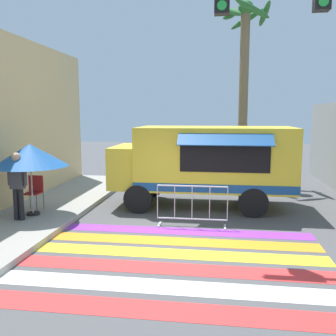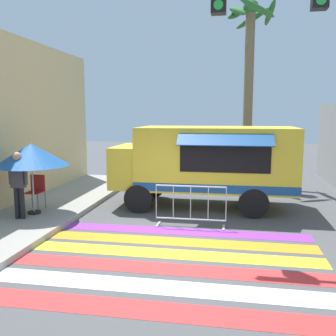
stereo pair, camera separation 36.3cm
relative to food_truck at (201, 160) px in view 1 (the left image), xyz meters
name	(u,v)px [view 1 (the left image)]	position (x,y,z in m)	size (l,w,h in m)	color
ground_plane	(176,244)	(-0.38, -3.54, -1.48)	(60.00, 60.00, 0.00)	#4C4C4F
crosswalk_painted	(170,260)	(-0.38, -4.54, -1.47)	(6.40, 4.36, 0.01)	red
food_truck	(201,160)	(0.00, 0.00, 0.00)	(5.52, 2.76, 2.49)	yellow
traffic_signal_pole	(324,32)	(2.67, -3.13, 3.09)	(4.69, 0.29, 6.30)	#515456
patio_umbrella	(30,155)	(-4.48, -2.17, 0.30)	(2.00, 2.00, 1.95)	black
folding_chair	(34,189)	(-4.68, -1.67, -0.73)	(0.44, 0.44, 0.99)	#4C4C51
vendor_person	(17,182)	(-4.59, -2.70, -0.32)	(0.53, 0.23, 1.77)	black
barricade_front	(192,206)	(-0.11, -2.18, -0.95)	(1.83, 0.44, 1.08)	#B7BABF
palm_tree	(244,66)	(1.49, 4.34, 3.33)	(1.99, 2.00, 7.36)	#7A664C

